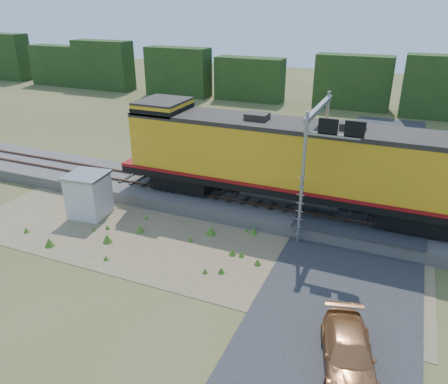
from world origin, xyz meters
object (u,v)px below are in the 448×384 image
at_px(car, 348,353).
at_px(locomotive, 286,160).
at_px(shed, 89,195).
at_px(signal_gantry, 321,138).

bearing_deg(car, locomotive, 102.58).
distance_m(shed, signal_gantry, 14.28).
bearing_deg(signal_gantry, car, -71.03).
bearing_deg(shed, signal_gantry, 9.81).
height_order(shed, signal_gantry, signal_gantry).
height_order(shed, car, shed).
distance_m(signal_gantry, car, 11.84).
relative_size(locomotive, shed, 7.95).
relative_size(shed, signal_gantry, 0.37).
relative_size(shed, car, 0.62).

